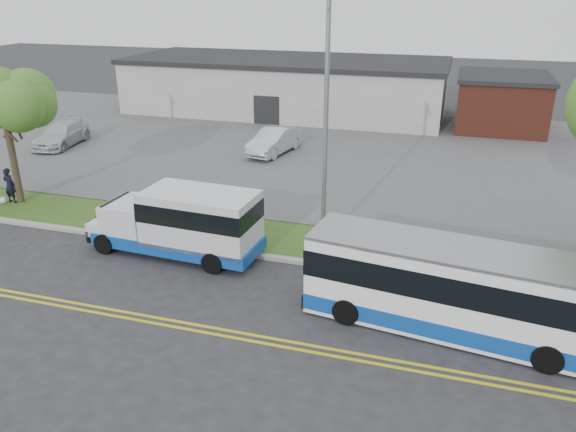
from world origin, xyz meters
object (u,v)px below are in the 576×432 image
(shuttle_bus, at_px, (185,221))
(parked_car_a, at_px, (274,141))
(tree_west, at_px, (1,97))
(streetlight_near, at_px, (326,118))
(pedestrian, at_px, (10,185))
(transit_bus, at_px, (469,292))
(parked_car_b, at_px, (62,134))

(shuttle_bus, relative_size, parked_car_a, 1.50)
(shuttle_bus, bearing_deg, tree_west, 168.53)
(streetlight_near, bearing_deg, tree_west, 178.20)
(pedestrian, bearing_deg, streetlight_near, -179.20)
(shuttle_bus, bearing_deg, parked_car_a, 97.67)
(shuttle_bus, bearing_deg, pedestrian, 169.87)
(pedestrian, bearing_deg, shuttle_bus, 168.66)
(streetlight_near, relative_size, transit_bus, 0.95)
(streetlight_near, bearing_deg, shuttle_bus, -156.12)
(tree_west, xyz_separation_m, streetlight_near, (15.00, -0.47, 0.11))
(streetlight_near, bearing_deg, transit_bus, -39.27)
(streetlight_near, xyz_separation_m, shuttle_bus, (-4.89, -2.16, -3.82))
(shuttle_bus, xyz_separation_m, transit_bus, (10.42, -2.36, -0.04))
(transit_bus, distance_m, parked_car_b, 29.04)
(transit_bus, distance_m, pedestrian, 21.44)
(parked_car_b, bearing_deg, transit_bus, -37.11)
(parked_car_a, bearing_deg, transit_bus, -44.13)
(parked_car_b, bearing_deg, parked_car_a, 1.71)
(pedestrian, bearing_deg, tree_west, -152.53)
(parked_car_b, bearing_deg, streetlight_near, -33.97)
(streetlight_near, height_order, transit_bus, streetlight_near)
(streetlight_near, height_order, parked_car_a, streetlight_near)
(tree_west, relative_size, parked_car_b, 1.42)
(tree_west, xyz_separation_m, parked_car_a, (8.99, 11.56, -4.25))
(tree_west, relative_size, transit_bus, 0.69)
(tree_west, xyz_separation_m, pedestrian, (-0.35, -0.17, -4.17))
(shuttle_bus, xyz_separation_m, pedestrian, (-10.46, 2.47, -0.46))
(parked_car_b, bearing_deg, pedestrian, -72.82)
(shuttle_bus, relative_size, parked_car_b, 1.44)
(pedestrian, bearing_deg, transit_bus, 168.91)
(tree_west, height_order, pedestrian, tree_west)
(streetlight_near, relative_size, parked_car_a, 2.03)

